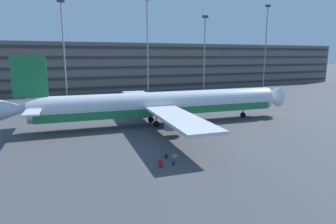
% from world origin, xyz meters
% --- Properties ---
extents(ground_plane, '(600.00, 600.00, 0.00)m').
position_xyz_m(ground_plane, '(0.00, 0.00, 0.00)').
color(ground_plane, '#424449').
extents(terminal_structure, '(172.62, 20.36, 13.94)m').
position_xyz_m(terminal_structure, '(0.00, 51.46, 6.97)').
color(terminal_structure, '#605B56').
rests_on(terminal_structure, ground_plane).
extents(airliner, '(43.23, 35.15, 10.25)m').
position_xyz_m(airliner, '(-0.32, -0.77, 3.02)').
color(airliner, silver).
rests_on(airliner, ground_plane).
extents(light_mast_center_left, '(1.80, 0.50, 23.69)m').
position_xyz_m(light_mast_center_left, '(-11.52, 37.05, 13.56)').
color(light_mast_center_left, gray).
rests_on(light_mast_center_left, ground_plane).
extents(light_mast_center_right, '(1.80, 0.50, 25.67)m').
position_xyz_m(light_mast_center_right, '(10.46, 37.05, 14.58)').
color(light_mast_center_right, gray).
rests_on(light_mast_center_right, ground_plane).
extents(light_mast_right, '(1.80, 0.50, 21.92)m').
position_xyz_m(light_mast_right, '(28.54, 37.05, 12.65)').
color(light_mast_right, gray).
rests_on(light_mast_right, ground_plane).
extents(light_mast_far_right, '(1.80, 0.50, 26.38)m').
position_xyz_m(light_mast_far_right, '(51.52, 37.05, 14.94)').
color(light_mast_far_right, gray).
rests_on(light_mast_far_right, ground_plane).
extents(suitcase_teal, '(0.73, 0.85, 0.25)m').
position_xyz_m(suitcase_teal, '(-4.29, -15.28, 0.13)').
color(suitcase_teal, gray).
rests_on(suitcase_teal, ground_plane).
extents(suitcase_small, '(0.48, 0.39, 0.86)m').
position_xyz_m(suitcase_small, '(-6.54, -17.08, 0.40)').
color(suitcase_small, '#B21E23').
rests_on(suitcase_small, ground_plane).
extents(backpack_upright, '(0.37, 0.35, 0.50)m').
position_xyz_m(backpack_upright, '(-6.30, -16.19, 0.21)').
color(backpack_upright, '#264C26').
rests_on(backpack_upright, ground_plane).
extents(backpack_laid_flat, '(0.36, 0.31, 0.47)m').
position_xyz_m(backpack_laid_flat, '(-5.22, -16.97, 0.20)').
color(backpack_laid_flat, navy).
rests_on(backpack_laid_flat, ground_plane).
extents(backpack_purple, '(0.37, 0.33, 0.53)m').
position_xyz_m(backpack_purple, '(-5.17, -15.06, 0.23)').
color(backpack_purple, black).
rests_on(backpack_purple, ground_plane).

